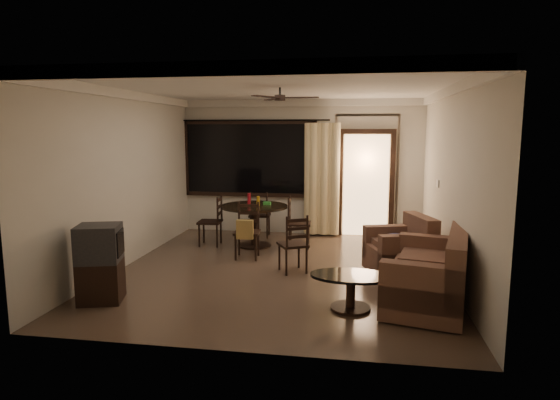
% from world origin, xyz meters
% --- Properties ---
extents(ground, '(5.50, 5.50, 0.00)m').
position_xyz_m(ground, '(0.00, 0.00, 0.00)').
color(ground, '#7F6651').
rests_on(ground, ground).
extents(room_shell, '(5.50, 6.70, 5.50)m').
position_xyz_m(room_shell, '(0.59, 1.77, 1.83)').
color(room_shell, beige).
rests_on(room_shell, ground).
extents(dining_table, '(1.25, 1.25, 1.00)m').
position_xyz_m(dining_table, '(-0.73, 1.47, 0.62)').
color(dining_table, black).
rests_on(dining_table, ground).
extents(dining_chair_west, '(0.45, 0.45, 0.95)m').
position_xyz_m(dining_chair_west, '(-1.56, 1.41, 0.28)').
color(dining_chair_west, black).
rests_on(dining_chair_west, ground).
extents(dining_chair_east, '(0.45, 0.45, 0.95)m').
position_xyz_m(dining_chair_east, '(0.11, 1.53, 0.28)').
color(dining_chair_east, black).
rests_on(dining_chair_east, ground).
extents(dining_chair_south, '(0.45, 0.50, 0.95)m').
position_xyz_m(dining_chair_south, '(-0.67, 0.61, 0.31)').
color(dining_chair_south, black).
rests_on(dining_chair_south, ground).
extents(dining_chair_north, '(0.45, 0.45, 0.95)m').
position_xyz_m(dining_chair_north, '(-0.78, 2.25, 0.28)').
color(dining_chair_north, black).
rests_on(dining_chair_north, ground).
extents(tv_cabinet, '(0.63, 0.59, 0.99)m').
position_xyz_m(tv_cabinet, '(-2.05, -1.67, 0.50)').
color(tv_cabinet, black).
rests_on(tv_cabinet, ground).
extents(sofa, '(1.28, 1.87, 0.91)m').
position_xyz_m(sofa, '(2.11, -1.11, 0.36)').
color(sofa, '#4D2524').
rests_on(sofa, ground).
extents(armchair, '(1.09, 1.09, 0.88)m').
position_xyz_m(armchair, '(1.87, 0.13, 0.36)').
color(armchair, '#4D2524').
rests_on(armchair, ground).
extents(coffee_table, '(1.00, 0.60, 0.44)m').
position_xyz_m(coffee_table, '(1.11, -1.44, 0.29)').
color(coffee_table, black).
rests_on(coffee_table, ground).
extents(side_chair, '(0.54, 0.54, 0.91)m').
position_xyz_m(side_chair, '(0.21, -0.04, 0.27)').
color(side_chair, black).
rests_on(side_chair, ground).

